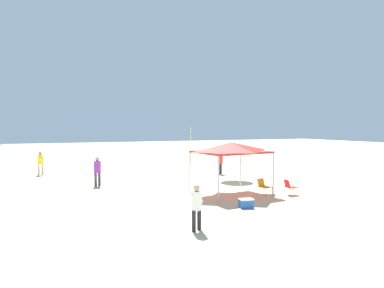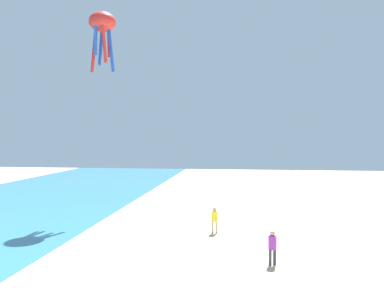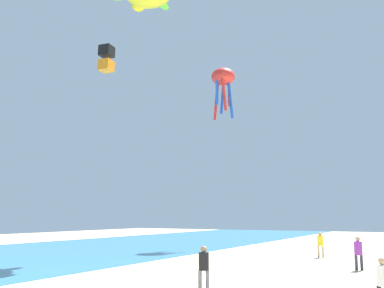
# 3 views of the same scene
# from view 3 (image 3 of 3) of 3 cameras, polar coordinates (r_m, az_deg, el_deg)

# --- Properties ---
(ocean_strip) EXTENTS (120.00, 21.61, 0.02)m
(ocean_strip) POSITION_cam_3_polar(r_m,az_deg,el_deg) (34.32, -23.34, -13.33)
(ocean_strip) COLOR teal
(ocean_strip) RESTS_ON ground
(person_beachcomber) EXTENTS (0.38, 0.40, 1.61)m
(person_beachcomber) POSITION_cam_3_polar(r_m,az_deg,el_deg) (15.34, 23.64, -15.83)
(person_beachcomber) COLOR black
(person_beachcomber) RESTS_ON ground
(person_watching_sky) EXTENTS (0.42, 0.42, 1.77)m
(person_watching_sky) POSITION_cam_3_polar(r_m,az_deg,el_deg) (25.51, 20.84, -12.84)
(person_watching_sky) COLOR #33384C
(person_watching_sky) RESTS_ON ground
(person_far_stroller) EXTENTS (0.41, 0.41, 1.71)m
(person_far_stroller) POSITION_cam_3_polar(r_m,az_deg,el_deg) (17.70, 1.54, -15.40)
(person_far_stroller) COLOR slate
(person_far_stroller) RESTS_ON ground
(person_near_umbrella) EXTENTS (0.42, 0.42, 1.75)m
(person_near_umbrella) POSITION_cam_3_polar(r_m,az_deg,el_deg) (32.23, 16.38, -12.21)
(person_near_umbrella) COLOR #C6B28C
(person_near_umbrella) RESTS_ON ground
(kite_box_black) EXTENTS (1.13, 1.10, 2.15)m
(kite_box_black) POSITION_cam_3_polar(r_m,az_deg,el_deg) (37.07, -11.09, 10.87)
(kite_box_black) COLOR black
(kite_octopus_red) EXTENTS (2.27, 2.27, 5.04)m
(kite_octopus_red) POSITION_cam_3_polar(r_m,az_deg,el_deg) (42.81, 4.07, 8.39)
(kite_octopus_red) COLOR red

